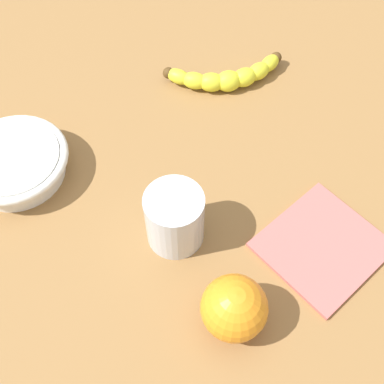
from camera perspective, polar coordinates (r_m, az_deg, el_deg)
wooden_tabletop at (r=74.35cm, az=-0.66°, el=2.91°), size 120.00×120.00×3.00cm
banana at (r=82.96cm, az=4.07°, el=13.25°), size 16.37×14.25×3.44cm
smoothie_glass at (r=62.71cm, az=-2.02°, el=-3.10°), size 7.62×7.62×8.59cm
ceramic_bowl at (r=74.20cm, az=-19.97°, el=3.20°), size 15.85×15.85×4.23cm
orange_fruit at (r=58.05cm, az=4.92°, el=-13.27°), size 7.90×7.90×7.90cm
folded_napkin at (r=67.58cm, az=15.00°, el=-5.90°), size 16.85×16.05×0.60cm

